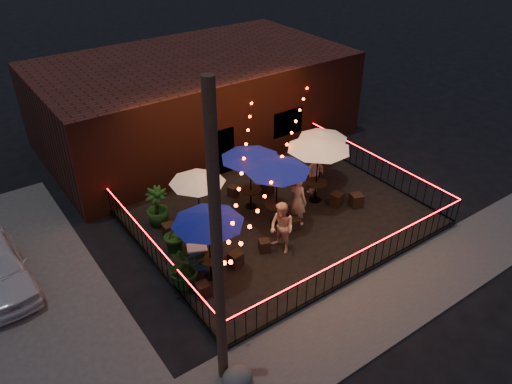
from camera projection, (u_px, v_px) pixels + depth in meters
ground at (315, 248)px, 17.31m from camera, size 110.00×110.00×0.00m
patio at (280, 219)px, 18.65m from camera, size 10.00×8.00×0.15m
sidewalk at (386, 302)px, 15.05m from camera, size 18.00×2.50×0.05m
brick_building at (195, 99)px, 23.62m from camera, size 14.00×8.00×4.00m
utility_pole at (217, 255)px, 10.74m from camera, size 0.26×0.26×8.00m
fence_front at (359, 264)px, 15.57m from camera, size 10.00×0.04×1.04m
fence_left at (157, 256)px, 15.88m from camera, size 0.04×8.00×1.04m
fence_right at (375, 167)px, 20.78m from camera, size 0.04×8.00×1.04m
festoon_lights at (264, 174)px, 16.64m from camera, size 10.02×8.72×1.32m
cafe_table_0 at (208, 219)px, 14.67m from camera, size 2.92×2.92×2.44m
cafe_table_1 at (197, 179)px, 17.08m from camera, size 2.48×2.48×2.17m
cafe_table_2 at (277, 166)px, 17.09m from camera, size 2.87×2.87×2.58m
cafe_table_3 at (251, 155)px, 18.04m from camera, size 2.44×2.44×2.45m
cafe_table_4 at (319, 145)px, 18.31m from camera, size 3.09×3.09×2.64m
cafe_table_5 at (323, 136)px, 19.88m from camera, size 2.46×2.46×2.22m
bistro_chair_0 at (203, 290)px, 15.01m from camera, size 0.43×0.43×0.45m
bistro_chair_1 at (236, 259)px, 16.20m from camera, size 0.45×0.45×0.47m
bistro_chair_2 at (169, 230)px, 17.52m from camera, size 0.44×0.44×0.49m
bistro_chair_3 at (205, 212)px, 18.50m from camera, size 0.43×0.43×0.44m
bistro_chair_4 at (264, 246)px, 16.83m from camera, size 0.47×0.47×0.43m
bistro_chair_5 at (294, 224)px, 17.89m from camera, size 0.43×0.43×0.42m
bistro_chair_6 at (233, 191)px, 19.76m from camera, size 0.46×0.46×0.42m
bistro_chair_7 at (267, 187)px, 19.93m from camera, size 0.48×0.48×0.49m
bistro_chair_8 at (336, 199)px, 19.18m from camera, size 0.54×0.54×0.51m
bistro_chair_9 at (356, 200)px, 19.12m from camera, size 0.54×0.54×0.51m
bistro_chair_10 at (302, 173)px, 20.99m from camera, size 0.43×0.43×0.43m
bistro_chair_11 at (324, 160)px, 21.81m from camera, size 0.52×0.52×0.52m
patron_a at (298, 200)px, 17.80m from camera, size 0.59×0.79×1.96m
patron_b at (282, 228)px, 16.47m from camera, size 0.79×0.97×1.87m
patron_c at (313, 171)px, 19.61m from camera, size 1.31×0.82×1.95m
potted_shrub_a at (185, 267)px, 15.14m from camera, size 1.44×1.30×1.41m
potted_shrub_b at (176, 233)px, 16.50m from camera, size 0.85×0.69×1.52m
potted_shrub_c at (157, 207)px, 17.88m from camera, size 1.08×1.08×1.47m
cooler at (198, 257)px, 16.01m from camera, size 0.76×0.67×0.83m
boulder at (237, 378)px, 12.41m from camera, size 1.03×0.94×0.67m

